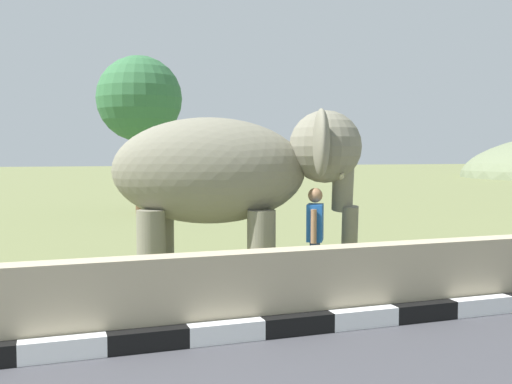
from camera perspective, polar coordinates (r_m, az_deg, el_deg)
The scene contains 4 objects.
barrier_parapet at distance 7.07m, azimuth -9.94°, elevation -10.17°, with size 28.00×0.36×1.00m, color tan.
elephant at distance 9.50m, azimuth -2.41°, elevation 1.80°, with size 4.07×3.05×2.88m.
person_handler at distance 9.39m, azimuth 5.70°, elevation -4.06°, with size 0.41×0.59×1.66m.
tree_distant at distance 22.33m, azimuth -11.16°, elevation 8.71°, with size 3.11×3.11×5.77m.
Camera 1 is at (0.91, -2.56, 2.18)m, focal length 41.58 mm.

